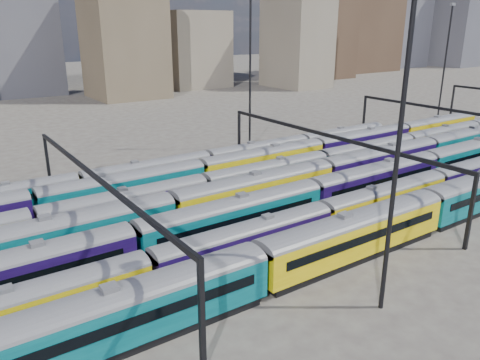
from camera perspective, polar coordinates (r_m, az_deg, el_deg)
ground at (r=57.03m, az=2.88°, el=-3.45°), size 500.00×500.00×0.00m
rake_0 at (r=45.41m, az=13.84°, el=-5.96°), size 111.95×3.28×5.53m
rake_1 at (r=43.46m, az=0.79°, el=-7.13°), size 134.91×2.82×4.74m
rake_2 at (r=48.09m, az=-0.75°, el=-4.11°), size 108.18×3.17×5.34m
rake_3 at (r=62.30m, az=10.28°, el=0.98°), size 132.81×3.24×5.46m
rake_4 at (r=68.61m, az=9.86°, el=2.33°), size 116.87×2.85×4.79m
rake_5 at (r=62.47m, az=-4.81°, el=1.12°), size 125.70×3.07×5.16m
rake_6 at (r=61.82m, az=-18.99°, el=-0.35°), size 111.05×2.71×4.55m
gantry_1 at (r=46.09m, az=-17.25°, el=-0.70°), size 0.35×40.35×8.03m
gantry_2 at (r=61.26m, az=10.49°, el=4.48°), size 0.35×40.35×8.03m
gantry_3 at (r=84.74m, az=25.26°, el=6.87°), size 0.35×40.35×8.03m
mast_2 at (r=34.51m, az=18.89°, el=5.27°), size 1.40×0.50×25.60m
mast_3 at (r=81.46m, az=1.25°, el=13.32°), size 1.40×0.50×25.60m
mast_5 at (r=115.49m, az=23.76°, el=13.34°), size 1.40×0.50×25.60m
skyline at (r=201.43m, az=8.95°, el=18.13°), size 399.22×60.48×50.03m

